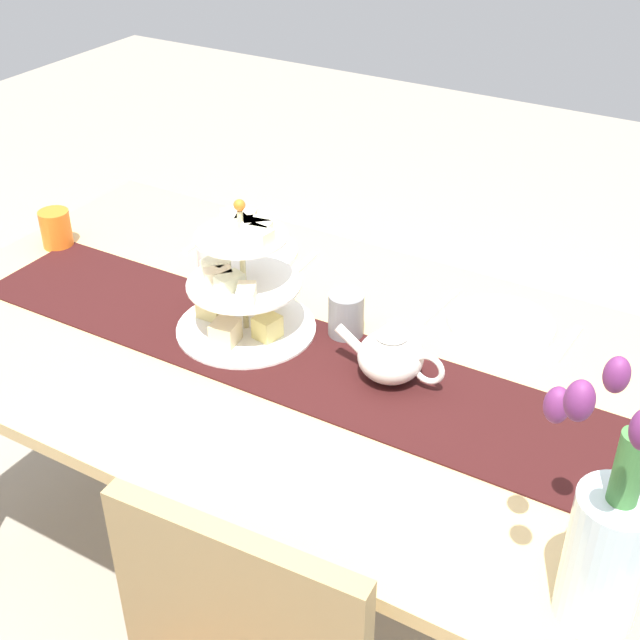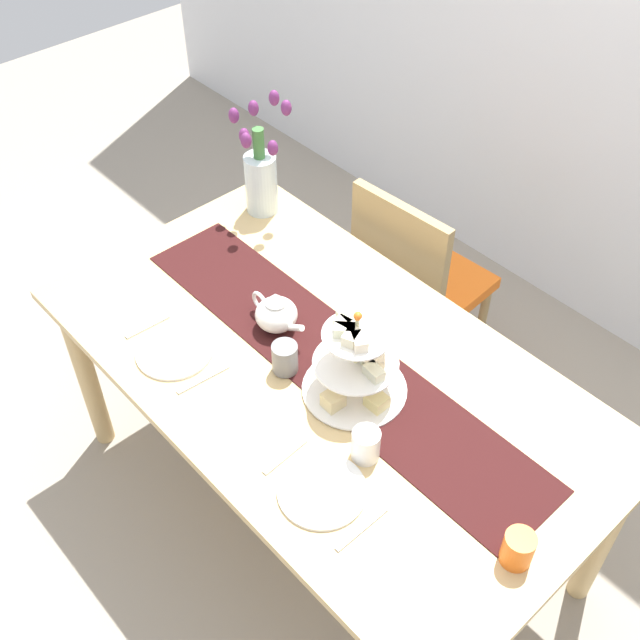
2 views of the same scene
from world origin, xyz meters
The scene contains 15 objects.
ground_plane centered at (0.00, 0.00, 0.00)m, with size 8.00×8.00×0.00m, color gray.
dining_table centered at (0.00, 0.00, 0.67)m, with size 1.75×0.97×0.77m.
table_runner centered at (0.00, 0.03, 0.77)m, with size 1.50×0.29×0.00m, color black.
tiered_cake_stand centered at (0.13, 0.00, 0.87)m, with size 0.30×0.30×0.30m.
teapot centered at (-0.21, 0.00, 0.83)m, with size 0.24×0.13×0.14m.
tulip_vase centered at (-0.71, 0.35, 0.92)m, with size 0.21×0.21×0.44m.
dinner_plate_left centered at (-0.34, -0.30, 0.77)m, with size 0.23×0.23×0.01m, color white.
fork_left centered at (-0.48, -0.30, 0.77)m, with size 0.02×0.15×0.01m, color silver.
knife_left centered at (-0.19, -0.30, 0.77)m, with size 0.01×0.17×0.01m, color silver.
dinner_plate_right centered at (0.32, -0.30, 0.77)m, with size 0.23×0.23×0.01m, color white.
fork_right centered at (0.17, -0.30, 0.77)m, with size 0.02×0.15×0.01m, color silver.
knife_right centered at (0.46, -0.30, 0.77)m, with size 0.01×0.17×0.01m, color silver.
mug_grey centered at (-0.06, -0.09, 0.82)m, with size 0.08×0.08×0.10m, color slate.
mug_white_text centered at (0.31, -0.14, 0.82)m, with size 0.08×0.08×0.10m, color white.
mug_orange centered at (0.76, -0.08, 0.82)m, with size 0.08×0.08×0.10m, color orange.
Camera 1 is at (-0.78, 1.24, 1.79)m, focal length 47.98 mm.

